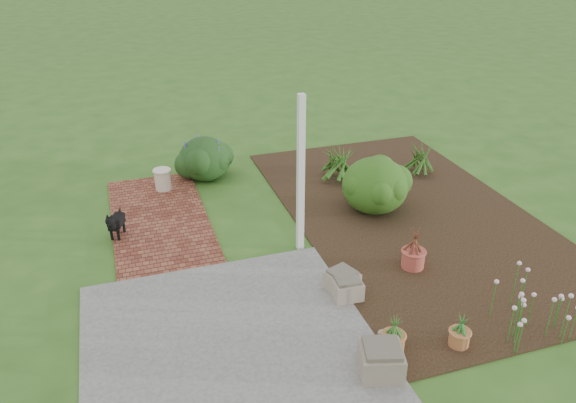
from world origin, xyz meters
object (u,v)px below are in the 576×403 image
object	(u,v)px
cream_ceramic_urn	(163,180)
evergreen_shrub	(375,184)
stone_trough_near	(381,361)
black_dog	(115,222)

from	to	relation	value
cream_ceramic_urn	evergreen_shrub	xyz separation A→B (m)	(3.45, -1.96, 0.28)
stone_trough_near	evergreen_shrub	xyz separation A→B (m)	(1.69, 3.67, 0.32)
black_dog	cream_ceramic_urn	size ratio (longest dim) A/B	1.30
stone_trough_near	black_dog	distance (m)	4.87
stone_trough_near	black_dog	bearing A→B (deg)	123.70
stone_trough_near	cream_ceramic_urn	size ratio (longest dim) A/B	1.20
stone_trough_near	cream_ceramic_urn	world-z (taller)	cream_ceramic_urn
black_dog	evergreen_shrub	xyz separation A→B (m)	(4.38, -0.38, 0.20)
stone_trough_near	evergreen_shrub	bearing A→B (deg)	65.33
cream_ceramic_urn	black_dog	bearing A→B (deg)	-120.44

